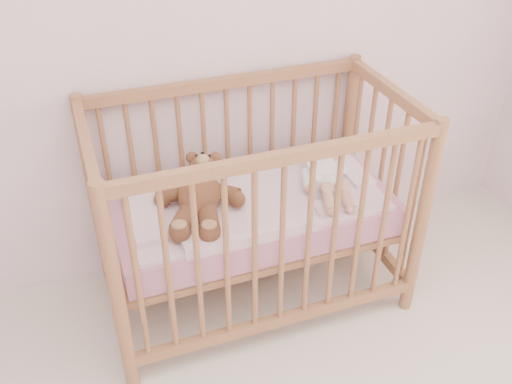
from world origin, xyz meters
name	(u,v)px	position (x,y,z in m)	size (l,w,h in m)	color
crib	(252,208)	(0.32, 1.60, 0.50)	(1.36, 0.76, 1.00)	#A67246
mattress	(252,211)	(0.32, 1.60, 0.49)	(1.22, 0.62, 0.13)	#C97D99
blanket	(252,197)	(0.32, 1.60, 0.56)	(1.10, 0.58, 0.06)	pink
baby	(324,171)	(0.65, 1.58, 0.64)	(0.24, 0.50, 0.12)	white
teddy_bear	(199,194)	(0.08, 1.58, 0.65)	(0.40, 0.57, 0.16)	brown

